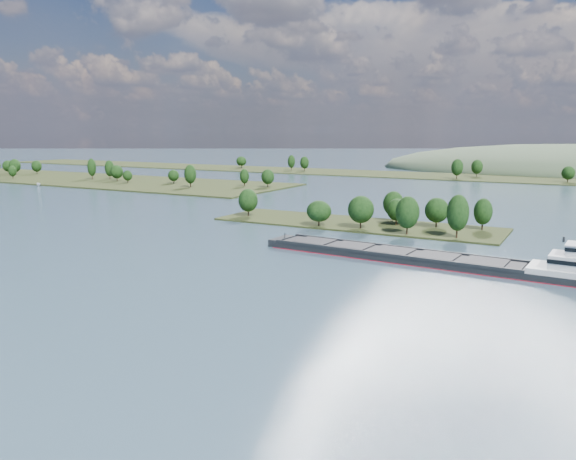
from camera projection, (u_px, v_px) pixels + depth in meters
The scene contains 6 objects.
ground at pixel (268, 259), 144.71m from camera, with size 1800.00×1800.00×0.00m, color #314555.
tree_island at pixel (371, 216), 191.62m from camera, with size 100.00×31.89×14.43m.
left_bank at pixel (81, 178), 373.66m from camera, with size 300.00×80.00×15.30m.
back_shoreline at pixel (488, 178), 382.15m from camera, with size 900.00×60.00×14.42m.
cargo_barge at pixel (446, 259), 137.41m from camera, with size 87.00×16.11×11.70m.
motorboat at pixel (39, 184), 330.80m from camera, with size 2.00×5.32×2.06m, color white.
Camera 1 is at (72.18, -1.40, 32.78)m, focal length 35.00 mm.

